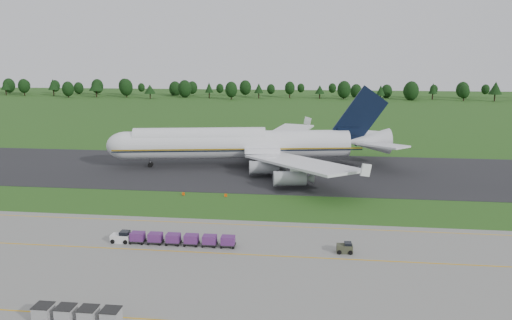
# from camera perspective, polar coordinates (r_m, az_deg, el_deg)

# --- Properties ---
(ground) EXTENTS (600.00, 600.00, 0.00)m
(ground) POSITION_cam_1_polar(r_m,az_deg,el_deg) (90.71, -3.24, -5.23)
(ground) COLOR #224C16
(ground) RESTS_ON ground
(apron) EXTENTS (300.00, 52.00, 0.06)m
(apron) POSITION_cam_1_polar(r_m,az_deg,el_deg) (59.86, -9.07, -14.78)
(apron) COLOR slate
(apron) RESTS_ON ground
(taxiway) EXTENTS (300.00, 40.00, 0.08)m
(taxiway) POSITION_cam_1_polar(r_m,az_deg,el_deg) (117.41, -0.88, -1.19)
(taxiway) COLOR black
(taxiway) RESTS_ON ground
(apron_markings) EXTENTS (300.00, 30.20, 0.01)m
(apron_markings) POSITION_cam_1_polar(r_m,az_deg,el_deg) (65.96, -7.39, -12.07)
(apron_markings) COLOR #D3980C
(apron_markings) RESTS_ON apron
(tree_line) EXTENTS (531.32, 21.65, 11.96)m
(tree_line) POSITION_cam_1_polar(r_m,az_deg,el_deg) (305.89, 4.21, 8.12)
(tree_line) COLOR black
(tree_line) RESTS_ON ground
(aircraft) EXTENTS (69.89, 66.86, 19.55)m
(aircraft) POSITION_cam_1_polar(r_m,az_deg,el_deg) (121.08, -1.43, 1.89)
(aircraft) COLOR silver
(aircraft) RESTS_ON ground
(baggage_train) EXTENTS (18.26, 1.66, 1.59)m
(baggage_train) POSITION_cam_1_polar(r_m,az_deg,el_deg) (73.45, -9.69, -8.85)
(baggage_train) COLOR silver
(baggage_train) RESTS_ON apron
(utility_cart) EXTENTS (2.19, 1.51, 1.18)m
(utility_cart) POSITION_cam_1_polar(r_m,az_deg,el_deg) (70.71, 10.09, -9.96)
(utility_cart) COLOR #363928
(utility_cart) RESTS_ON apron
(uld_row) EXTENTS (9.03, 1.83, 1.81)m
(uld_row) POSITION_cam_1_polar(r_m,az_deg,el_deg) (55.89, -19.76, -16.36)
(uld_row) COLOR gray
(uld_row) RESTS_ON apron
(edge_markers) EXTENTS (8.85, 0.30, 0.60)m
(edge_markers) POSITION_cam_1_polar(r_m,az_deg,el_deg) (96.97, -5.91, -3.97)
(edge_markers) COLOR #F84F07
(edge_markers) RESTS_ON ground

